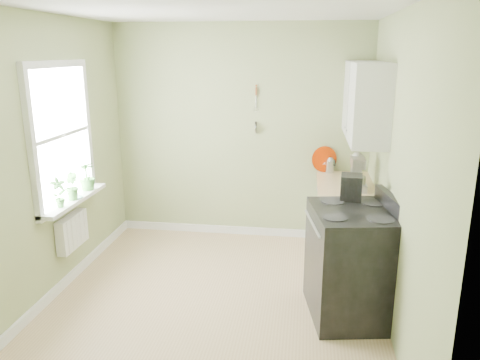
# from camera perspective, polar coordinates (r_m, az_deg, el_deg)

# --- Properties ---
(floor) EXTENTS (3.20, 3.60, 0.02)m
(floor) POSITION_cam_1_polar(r_m,az_deg,el_deg) (4.70, -3.18, -14.75)
(floor) COLOR tan
(floor) RESTS_ON ground
(ceiling) EXTENTS (3.20, 3.60, 0.02)m
(ceiling) POSITION_cam_1_polar(r_m,az_deg,el_deg) (4.08, -3.78, 20.42)
(ceiling) COLOR white
(ceiling) RESTS_ON wall_back
(wall_back) EXTENTS (3.20, 0.02, 2.70)m
(wall_back) POSITION_cam_1_polar(r_m,az_deg,el_deg) (5.94, 0.04, 5.70)
(wall_back) COLOR #9CA671
(wall_back) RESTS_ON floor
(wall_left) EXTENTS (0.02, 3.60, 2.70)m
(wall_left) POSITION_cam_1_polar(r_m,az_deg,el_deg) (4.77, -22.76, 2.09)
(wall_left) COLOR #9CA671
(wall_left) RESTS_ON floor
(wall_right) EXTENTS (0.02, 3.60, 2.70)m
(wall_right) POSITION_cam_1_polar(r_m,az_deg,el_deg) (4.18, 18.72, 0.73)
(wall_right) COLOR #9CA671
(wall_right) RESTS_ON floor
(base_cabinets) EXTENTS (0.60, 1.60, 0.87)m
(base_cabinets) POSITION_cam_1_polar(r_m,az_deg,el_deg) (5.36, 12.75, -5.94)
(base_cabinets) COLOR white
(base_cabinets) RESTS_ON floor
(countertop) EXTENTS (0.64, 1.60, 0.04)m
(countertop) POSITION_cam_1_polar(r_m,az_deg,el_deg) (5.21, 12.93, -1.27)
(countertop) COLOR #D6B783
(countertop) RESTS_ON base_cabinets
(upper_cabinets) EXTENTS (0.35, 1.40, 0.80)m
(upper_cabinets) POSITION_cam_1_polar(r_m,az_deg,el_deg) (5.14, 15.01, 9.30)
(upper_cabinets) COLOR white
(upper_cabinets) RESTS_ON wall_right
(window) EXTENTS (0.06, 1.14, 1.44)m
(window) POSITION_cam_1_polar(r_m,az_deg,el_deg) (4.98, -21.00, 5.13)
(window) COLOR white
(window) RESTS_ON wall_left
(window_sill) EXTENTS (0.18, 1.14, 0.04)m
(window_sill) POSITION_cam_1_polar(r_m,az_deg,el_deg) (5.09, -19.56, -2.29)
(window_sill) COLOR white
(window_sill) RESTS_ON wall_left
(radiator) EXTENTS (0.12, 0.50, 0.35)m
(radiator) POSITION_cam_1_polar(r_m,az_deg,el_deg) (5.17, -19.78, -5.93)
(radiator) COLOR white
(radiator) RESTS_ON wall_left
(wall_utensils) EXTENTS (0.02, 0.14, 0.58)m
(wall_utensils) POSITION_cam_1_polar(r_m,az_deg,el_deg) (5.85, 1.96, 7.67)
(wall_utensils) COLOR #D6B783
(wall_utensils) RESTS_ON wall_back
(stove) EXTENTS (0.86, 0.94, 1.14)m
(stove) POSITION_cam_1_polar(r_m,az_deg,el_deg) (4.39, 13.49, -9.75)
(stove) COLOR black
(stove) RESTS_ON floor
(stand_mixer) EXTENTS (0.20, 0.33, 0.39)m
(stand_mixer) POSITION_cam_1_polar(r_m,az_deg,el_deg) (5.17, 14.08, 0.67)
(stand_mixer) COLOR #B2B2B7
(stand_mixer) RESTS_ON countertop
(kettle) EXTENTS (0.19, 0.11, 0.19)m
(kettle) POSITION_cam_1_polar(r_m,az_deg,el_deg) (5.85, 10.88, 1.83)
(kettle) COLOR silver
(kettle) RESTS_ON countertop
(coffee_maker) EXTENTS (0.21, 0.23, 0.34)m
(coffee_maker) POSITION_cam_1_polar(r_m,az_deg,el_deg) (4.49, 13.32, -1.59)
(coffee_maker) COLOR black
(coffee_maker) RESTS_ON countertop
(red_tray) EXTENTS (0.32, 0.17, 0.32)m
(red_tray) POSITION_cam_1_polar(r_m,az_deg,el_deg) (5.85, 10.24, 2.51)
(red_tray) COLOR #B72900
(red_tray) RESTS_ON countertop
(jar) EXTENTS (0.07, 0.07, 0.08)m
(jar) POSITION_cam_1_polar(r_m,az_deg,el_deg) (4.52, 11.35, -2.98)
(jar) COLOR tan
(jar) RESTS_ON countertop
(plant_a) EXTENTS (0.18, 0.19, 0.30)m
(plant_a) POSITION_cam_1_polar(r_m,az_deg,el_deg) (4.79, -21.24, -1.43)
(plant_a) COLOR #39762F
(plant_a) RESTS_ON window_sill
(plant_b) EXTENTS (0.20, 0.19, 0.28)m
(plant_b) POSITION_cam_1_polar(r_m,az_deg,el_deg) (5.01, -19.87, -0.71)
(plant_b) COLOR #39762F
(plant_b) RESTS_ON window_sill
(plant_c) EXTENTS (0.24, 0.24, 0.30)m
(plant_c) POSITION_cam_1_polar(r_m,az_deg,el_deg) (5.30, -18.15, 0.44)
(plant_c) COLOR #39762F
(plant_c) RESTS_ON window_sill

